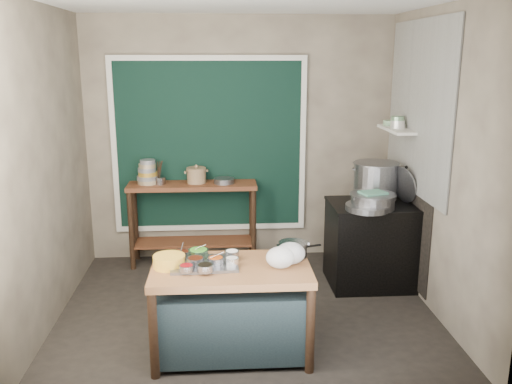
{
  "coord_description": "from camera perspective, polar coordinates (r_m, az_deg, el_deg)",
  "views": [
    {
      "loc": [
        -0.24,
        -4.71,
        2.36
      ],
      "look_at": [
        0.1,
        0.25,
        1.1
      ],
      "focal_mm": 38.0,
      "sensor_mm": 36.0,
      "label": 1
    }
  ],
  "objects": [
    {
      "name": "bowl_stack",
      "position": [
        6.21,
        -11.33,
        1.96
      ],
      "size": [
        0.24,
        0.24,
        0.27
      ],
      "color": "tan",
      "rests_on": "back_counter"
    },
    {
      "name": "condiment_tray",
      "position": [
        4.33,
        -5.46,
        -7.54
      ],
      "size": [
        0.54,
        0.39,
        0.02
      ],
      "primitive_type": "cube",
      "rotation": [
        0.0,
        0.0,
        0.04
      ],
      "color": "gray",
      "rests_on": "prep_table"
    },
    {
      "name": "shelf_bowl_stack",
      "position": [
        5.9,
        14.68,
        7.08
      ],
      "size": [
        0.16,
        0.16,
        0.12
      ],
      "color": "silver",
      "rests_on": "wall_shelf"
    },
    {
      "name": "tile_panel",
      "position": [
        5.64,
        16.74,
        8.44
      ],
      "size": [
        0.02,
        1.7,
        1.7
      ],
      "primitive_type": "cube",
      "color": "#B2B2AA",
      "rests_on": "right_wall"
    },
    {
      "name": "prep_table",
      "position": [
        4.45,
        -2.58,
        -12.32
      ],
      "size": [
        1.25,
        0.73,
        0.75
      ],
      "primitive_type": "cube",
      "rotation": [
        0.0,
        0.0,
        -0.0
      ],
      "color": "brown",
      "rests_on": "floor"
    },
    {
      "name": "stove_top",
      "position": [
        5.7,
        12.4,
        -1.33
      ],
      "size": [
        0.92,
        0.69,
        0.03
      ],
      "primitive_type": "cube",
      "color": "black",
      "rests_on": "stove_block"
    },
    {
      "name": "plastic_bag_b",
      "position": [
        4.32,
        3.66,
        -6.45
      ],
      "size": [
        0.3,
        0.28,
        0.18
      ],
      "primitive_type": "ellipsoid",
      "rotation": [
        0.0,
        0.0,
        -0.42
      ],
      "color": "white",
      "rests_on": "prep_table"
    },
    {
      "name": "wide_bowl",
      "position": [
        6.13,
        -3.38,
        1.19
      ],
      "size": [
        0.26,
        0.26,
        0.06
      ],
      "primitive_type": "cylinder",
      "rotation": [
        0.0,
        0.0,
        0.12
      ],
      "color": "gray",
      "rests_on": "back_counter"
    },
    {
      "name": "steamer",
      "position": [
        5.49,
        12.18,
        -0.93
      ],
      "size": [
        0.61,
        0.61,
        0.15
      ],
      "primitive_type": null,
      "rotation": [
        0.0,
        0.0,
        0.4
      ],
      "color": "gray",
      "rests_on": "stove_top"
    },
    {
      "name": "shallow_pan",
      "position": [
        5.43,
        11.66,
        -1.59
      ],
      "size": [
        0.54,
        0.54,
        0.06
      ],
      "primitive_type": "cylinder",
      "rotation": [
        0.0,
        0.0,
        0.29
      ],
      "color": "gray",
      "rests_on": "stove_top"
    },
    {
      "name": "right_wall",
      "position": [
        5.21,
        18.73,
        2.84
      ],
      "size": [
        0.02,
        3.0,
        2.8
      ],
      "primitive_type": "cube",
      "color": "gray",
      "rests_on": "floor"
    },
    {
      "name": "curtain_frame",
      "position": [
        6.26,
        -4.93,
        4.88
      ],
      "size": [
        2.22,
        0.03,
        2.02
      ],
      "primitive_type": null,
      "color": "beige",
      "rests_on": "back_wall"
    },
    {
      "name": "back_counter",
      "position": [
        6.29,
        -6.6,
        -3.31
      ],
      "size": [
        1.45,
        0.4,
        0.95
      ],
      "primitive_type": "cube",
      "color": "brown",
      "rests_on": "floor"
    },
    {
      "name": "stove_block",
      "position": [
        5.83,
        12.17,
        -5.5
      ],
      "size": [
        0.9,
        0.68,
        0.85
      ],
      "primitive_type": "cube",
      "color": "black",
      "rests_on": "floor"
    },
    {
      "name": "back_wall",
      "position": [
        6.3,
        -1.73,
        5.46
      ],
      "size": [
        3.5,
        0.02,
        2.8
      ],
      "primitive_type": "cube",
      "color": "gray",
      "rests_on": "floor"
    },
    {
      "name": "green_cloth",
      "position": [
        5.47,
        12.22,
        -0.07
      ],
      "size": [
        0.29,
        0.25,
        0.02
      ],
      "primitive_type": "cube",
      "rotation": [
        0.0,
        0.0,
        0.32
      ],
      "color": "#508A7B",
      "rests_on": "steamer"
    },
    {
      "name": "condiment_bowls",
      "position": [
        4.32,
        -5.62,
        -7.02
      ],
      "size": [
        0.53,
        0.44,
        0.06
      ],
      "color": "gray",
      "rests_on": "condiment_tray"
    },
    {
      "name": "stock_pot",
      "position": [
        5.86,
        12.46,
        1.19
      ],
      "size": [
        0.56,
        0.56,
        0.39
      ],
      "primitive_type": null,
      "rotation": [
        0.0,
        0.0,
        0.15
      ],
      "color": "gray",
      "rests_on": "stove_top"
    },
    {
      "name": "yellow_basin",
      "position": [
        4.32,
        -9.13,
        -7.2
      ],
      "size": [
        0.28,
        0.28,
        0.1
      ],
      "primitive_type": "cylinder",
      "rotation": [
        0.0,
        0.0,
        -0.11
      ],
      "color": "gold",
      "rests_on": "prep_table"
    },
    {
      "name": "curtain_panel",
      "position": [
        6.27,
        -4.92,
        4.9
      ],
      "size": [
        2.1,
        0.02,
        1.9
      ],
      "primitive_type": "cube",
      "color": "black",
      "rests_on": "back_wall"
    },
    {
      "name": "ceramic_crock",
      "position": [
        6.17,
        -6.29,
        1.67
      ],
      "size": [
        0.29,
        0.29,
        0.16
      ],
      "primitive_type": null,
      "rotation": [
        0.0,
        0.0,
        0.33
      ],
      "color": "#8A694B",
      "rests_on": "back_counter"
    },
    {
      "name": "pot_lid",
      "position": [
        5.76,
        15.25,
        0.78
      ],
      "size": [
        0.22,
        0.4,
        0.38
      ],
      "primitive_type": "cylinder",
      "rotation": [
        0.0,
        1.36,
        0.35
      ],
      "color": "gray",
      "rests_on": "stove_top"
    },
    {
      "name": "utensil_cup",
      "position": [
        6.18,
        -10.09,
        1.21
      ],
      "size": [
        0.14,
        0.14,
        0.08
      ],
      "primitive_type": "cylinder",
      "rotation": [
        0.0,
        0.0,
        -0.06
      ],
      "color": "gray",
      "rests_on": "back_counter"
    },
    {
      "name": "saucepan",
      "position": [
        4.45,
        3.91,
        -6.11
      ],
      "size": [
        0.3,
        0.3,
        0.13
      ],
      "primitive_type": null,
      "rotation": [
        0.0,
        0.0,
        0.29
      ],
      "color": "gray",
      "rests_on": "prep_table"
    },
    {
      "name": "floor",
      "position": [
        5.28,
        -0.95,
        -12.45
      ],
      "size": [
        3.5,
        3.0,
        0.02
      ],
      "primitive_type": "cube",
      "color": "black",
      "rests_on": "ground"
    },
    {
      "name": "soot_patch",
      "position": [
        5.95,
        15.66,
        -2.52
      ],
      "size": [
        0.01,
        1.3,
        1.3
      ],
      "primitive_type": "cube",
      "color": "black",
      "rests_on": "right_wall"
    },
    {
      "name": "left_wall",
      "position": [
        5.04,
        -21.43,
        2.25
      ],
      "size": [
        0.02,
        3.0,
        2.8
      ],
      "primitive_type": "cube",
      "color": "gray",
      "rests_on": "floor"
    },
    {
      "name": "wall_shelf",
      "position": [
        5.92,
        14.6,
        6.39
      ],
      "size": [
        0.22,
        0.7,
        0.03
      ],
      "primitive_type": "cube",
      "color": "beige",
      "rests_on": "right_wall"
    },
    {
      "name": "plastic_bag_a",
      "position": [
        4.24,
        2.58,
        -6.89
      ],
      "size": [
        0.24,
        0.21,
        0.17
      ],
      "primitive_type": "ellipsoid",
      "rotation": [
        0.0,
        0.0,
        0.1
      ],
      "color": "white",
      "rests_on": "prep_table"
    },
    {
      "name": "shelf_bowl_green",
      "position": [
        6.14,
        13.93,
        7.09
      ],
      "size": [
        0.19,
        0.19,
        0.05
      ],
      "primitive_type": "cylinder",
      "rotation": [
        0.0,
        0.0,
        -0.31
      ],
      "color": "gray",
      "rests_on": "wall_shelf"
    }
  ]
}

